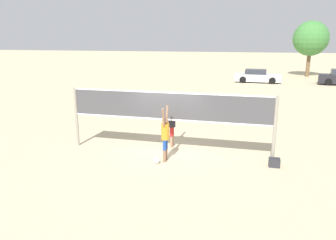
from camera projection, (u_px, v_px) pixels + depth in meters
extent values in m
plane|color=beige|center=(168.00, 153.00, 12.42)|extent=(200.00, 200.00, 0.00)
cylinder|color=gray|center=(76.00, 117.00, 13.07)|extent=(0.12, 0.12, 2.36)
cylinder|color=gray|center=(275.00, 130.00, 11.21)|extent=(0.12, 0.12, 2.36)
cube|color=#47474C|center=(168.00, 106.00, 11.98)|extent=(7.45, 0.02, 1.07)
cube|color=white|center=(168.00, 92.00, 11.86)|extent=(7.45, 0.03, 0.06)
cube|color=white|center=(168.00, 119.00, 12.10)|extent=(7.45, 0.03, 0.06)
cylinder|color=#8C664C|center=(165.00, 156.00, 11.48)|extent=(0.11, 0.11, 0.44)
cylinder|color=#1E47A5|center=(165.00, 145.00, 11.39)|extent=(0.12, 0.12, 0.36)
cylinder|color=#8C664C|center=(166.00, 154.00, 11.67)|extent=(0.11, 0.11, 0.44)
cylinder|color=#1E47A5|center=(166.00, 143.00, 11.57)|extent=(0.12, 0.12, 0.36)
cylinder|color=orange|center=(165.00, 132.00, 11.37)|extent=(0.28, 0.28, 0.57)
sphere|color=#8C664C|center=(165.00, 121.00, 11.27)|extent=(0.22, 0.22, 0.22)
cylinder|color=#8C664C|center=(163.00, 117.00, 11.01)|extent=(0.08, 0.21, 0.64)
cylinder|color=#8C664C|center=(167.00, 114.00, 11.45)|extent=(0.08, 0.21, 0.64)
cylinder|color=tan|center=(172.00, 140.00, 13.23)|extent=(0.11, 0.11, 0.45)
cylinder|color=red|center=(173.00, 131.00, 13.13)|extent=(0.12, 0.12, 0.37)
cylinder|color=tan|center=(171.00, 142.00, 13.04)|extent=(0.11, 0.11, 0.45)
cylinder|color=red|center=(171.00, 132.00, 12.94)|extent=(0.12, 0.12, 0.37)
cylinder|color=#26262D|center=(172.00, 120.00, 12.92)|extent=(0.28, 0.28, 0.58)
sphere|color=tan|center=(172.00, 110.00, 12.82)|extent=(0.23, 0.23, 0.23)
cylinder|color=tan|center=(173.00, 104.00, 13.00)|extent=(0.08, 0.21, 0.66)
cylinder|color=tan|center=(170.00, 106.00, 12.56)|extent=(0.08, 0.21, 0.66)
sphere|color=white|center=(156.00, 160.00, 11.35)|extent=(0.24, 0.24, 0.24)
cube|color=#2D2D33|center=(274.00, 163.00, 11.09)|extent=(0.37, 0.31, 0.28)
cube|color=silver|center=(258.00, 78.00, 32.50)|extent=(4.53, 1.88, 0.71)
cube|color=#2D333D|center=(256.00, 72.00, 32.43)|extent=(2.07, 1.64, 0.45)
cylinder|color=black|center=(272.00, 79.00, 32.90)|extent=(0.65, 0.24, 0.64)
cylinder|color=black|center=(272.00, 81.00, 31.40)|extent=(0.65, 0.24, 0.64)
cylinder|color=black|center=(244.00, 78.00, 33.69)|extent=(0.65, 0.24, 0.64)
cylinder|color=black|center=(243.00, 80.00, 32.18)|extent=(0.65, 0.24, 0.64)
cylinder|color=black|center=(328.00, 80.00, 31.90)|extent=(0.67, 0.31, 0.64)
cylinder|color=black|center=(328.00, 82.00, 30.43)|extent=(0.67, 0.31, 0.64)
cylinder|color=brown|center=(308.00, 62.00, 37.39)|extent=(0.41, 0.41, 3.21)
sphere|color=#42843D|center=(311.00, 38.00, 36.74)|extent=(3.88, 3.88, 3.88)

